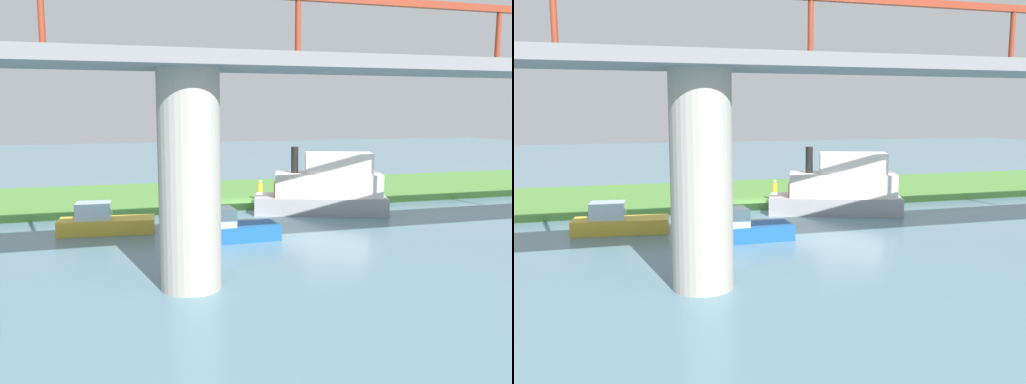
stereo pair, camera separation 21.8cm
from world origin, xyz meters
The scene contains 9 objects.
ground_plane centered at (0.00, 0.00, 0.00)m, with size 160.00×160.00×0.00m, color slate.
grassy_bank centered at (0.00, -6.00, 0.25)m, with size 80.00×12.00×0.50m, color #4C8438.
bridge_pylon centered at (6.00, 14.86, 4.05)m, with size 2.28×2.28×8.10m, color #9E998E.
bridge_span centered at (6.00, 14.85, 8.60)m, with size 69.22×4.30×3.25m.
person_on_bank centered at (-1.55, -0.99, 1.20)m, with size 0.50×0.50×1.39m.
mooring_post centered at (-3.34, -1.68, 0.98)m, with size 0.20×0.20×0.97m, color brown.
motorboat_white centered at (-4.93, 2.32, 1.59)m, with size 8.88×5.46×4.31m.
skiff_small centered at (8.97, 4.26, 0.61)m, with size 5.25×2.35×1.70m.
riverboat_paddlewheel centered at (3.02, 7.93, 0.61)m, with size 5.18×1.97×1.71m.
Camera 2 is at (9.07, 34.57, 6.62)m, focal length 38.25 mm.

